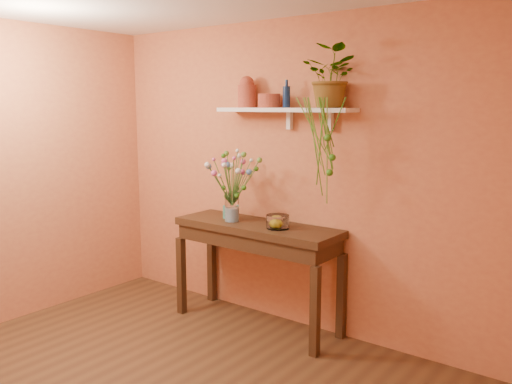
# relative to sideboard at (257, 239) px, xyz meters

# --- Properties ---
(room) EXTENTS (4.04, 4.04, 2.70)m
(room) POSITION_rel_sideboard_xyz_m (0.13, -1.73, 0.55)
(room) COLOR #4F331C
(room) RESTS_ON ground
(sideboard) EXTENTS (1.54, 0.49, 0.93)m
(sideboard) POSITION_rel_sideboard_xyz_m (0.00, 0.00, 0.00)
(sideboard) COLOR #3B2617
(sideboard) RESTS_ON ground
(wall_shelf) EXTENTS (1.30, 0.24, 0.19)m
(wall_shelf) POSITION_rel_sideboard_xyz_m (0.19, 0.14, 1.12)
(wall_shelf) COLOR white
(wall_shelf) RESTS_ON room
(terracotta_jug) EXTENTS (0.21, 0.21, 0.28)m
(terracotta_jug) POSITION_rel_sideboard_xyz_m (-0.23, 0.15, 1.27)
(terracotta_jug) COLOR #AD4731
(terracotta_jug) RESTS_ON wall_shelf
(terracotta_pot) EXTENTS (0.25, 0.25, 0.12)m
(terracotta_pot) POSITION_rel_sideboard_xyz_m (0.04, 0.12, 1.20)
(terracotta_pot) COLOR #AD4731
(terracotta_pot) RESTS_ON wall_shelf
(blue_bottle) EXTENTS (0.08, 0.08, 0.23)m
(blue_bottle) POSITION_rel_sideboard_xyz_m (0.21, 0.14, 1.24)
(blue_bottle) COLOR #0D2044
(blue_bottle) RESTS_ON wall_shelf
(spider_plant) EXTENTS (0.44, 0.39, 0.48)m
(spider_plant) POSITION_rel_sideboard_xyz_m (0.66, 0.12, 1.38)
(spider_plant) COLOR #2C6613
(spider_plant) RESTS_ON wall_shelf
(plant_fronds) EXTENTS (0.42, 0.27, 0.84)m
(plant_fronds) POSITION_rel_sideboard_xyz_m (0.69, -0.04, 0.87)
(plant_fronds) COLOR #2C6613
(plant_fronds) RESTS_ON wall_shelf
(glass_vase) EXTENTS (0.13, 0.13, 0.26)m
(glass_vase) POSITION_rel_sideboard_xyz_m (-0.24, -0.05, 0.25)
(glass_vase) COLOR white
(glass_vase) RESTS_ON sideboard
(bouquet) EXTENTS (0.55, 0.45, 0.51)m
(bouquet) POSITION_rel_sideboard_xyz_m (-0.25, -0.04, 0.58)
(bouquet) COLOR #386B28
(bouquet) RESTS_ON glass_vase
(glass_bowl) EXTENTS (0.19, 0.19, 0.12)m
(glass_bowl) POSITION_rel_sideboard_xyz_m (0.25, -0.04, 0.19)
(glass_bowl) COLOR white
(glass_bowl) RESTS_ON sideboard
(lemon) EXTENTS (0.08, 0.08, 0.08)m
(lemon) POSITION_rel_sideboard_xyz_m (0.24, -0.05, 0.18)
(lemon) COLOR gold
(lemon) RESTS_ON glass_bowl
(carton) EXTENTS (0.06, 0.05, 0.12)m
(carton) POSITION_rel_sideboard_xyz_m (-0.35, 0.01, 0.20)
(carton) COLOR #2D6788
(carton) RESTS_ON sideboard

